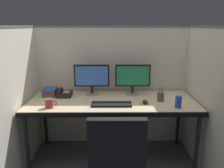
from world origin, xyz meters
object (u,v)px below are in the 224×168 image
at_px(monitor_left, 92,77).
at_px(desk, 112,105).
at_px(monitor_right, 133,77).
at_px(soda_can, 178,102).
at_px(book_stack, 50,92).
at_px(pen_cup, 161,97).
at_px(keyboard_main, 111,104).
at_px(computer_mouse, 145,102).
at_px(coffee_mug, 49,103).
at_px(desk_phone, 64,94).

bearing_deg(monitor_left, desk, -45.00).
height_order(monitor_right, soda_can, monitor_right).
height_order(book_stack, pen_cup, pen_cup).
bearing_deg(book_stack, keyboard_main, -25.66).
bearing_deg(keyboard_main, pen_cup, 14.23).
height_order(monitor_right, computer_mouse, monitor_right).
relative_size(desk, monitor_left, 4.42).
relative_size(coffee_mug, soda_can, 1.03).
distance_m(desk_phone, book_stack, 0.18).
bearing_deg(soda_can, desk_phone, 162.22).
bearing_deg(desk_phone, keyboard_main, -29.69).
relative_size(desk, book_stack, 8.79).
height_order(monitor_left, pen_cup, monitor_left).
bearing_deg(book_stack, desk, -15.20).
bearing_deg(monitor_right, monitor_left, -179.98).
bearing_deg(keyboard_main, soda_can, -6.59).
distance_m(monitor_left, computer_mouse, 0.73).
bearing_deg(coffee_mug, monitor_left, 48.92).
bearing_deg(keyboard_main, coffee_mug, -173.95).
height_order(monitor_right, keyboard_main, monitor_right).
bearing_deg(book_stack, monitor_left, 4.69).
relative_size(coffee_mug, book_stack, 0.58).
distance_m(monitor_right, computer_mouse, 0.42).
relative_size(computer_mouse, desk_phone, 0.51).
bearing_deg(pen_cup, book_stack, 170.53).
xyz_separation_m(keyboard_main, desk_phone, (-0.57, 0.33, 0.02)).
height_order(computer_mouse, desk_phone, desk_phone).
xyz_separation_m(desk_phone, book_stack, (-0.18, 0.03, 0.01)).
distance_m(computer_mouse, coffee_mug, 1.03).
xyz_separation_m(monitor_left, monitor_right, (0.50, 0.00, 0.00)).
bearing_deg(pen_cup, monitor_left, 161.99).
distance_m(keyboard_main, coffee_mug, 0.66).
distance_m(monitor_right, keyboard_main, 0.52).
bearing_deg(monitor_left, desk_phone, -167.24).
relative_size(desk, pen_cup, 11.34).
distance_m(monitor_left, monitor_right, 0.50).
height_order(monitor_left, keyboard_main, monitor_left).
relative_size(desk_phone, soda_can, 1.56).
bearing_deg(monitor_right, desk_phone, -174.83).
bearing_deg(book_stack, soda_can, -16.95).
xyz_separation_m(desk, computer_mouse, (0.36, -0.10, 0.07)).
bearing_deg(soda_can, book_stack, 163.05).
height_order(monitor_left, monitor_right, same).
relative_size(monitor_right, book_stack, 1.99).
relative_size(desk_phone, pen_cup, 1.13).
distance_m(desk, keyboard_main, 0.17).
distance_m(desk, soda_can, 0.74).
relative_size(soda_can, book_stack, 0.56).
bearing_deg(soda_can, coffee_mug, 179.52).
bearing_deg(pen_cup, soda_can, -58.48).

